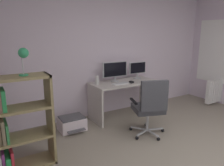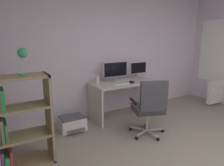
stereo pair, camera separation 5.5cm
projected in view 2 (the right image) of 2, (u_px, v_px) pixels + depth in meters
The scene contains 12 objects.
wall_back at pixel (108, 52), 4.62m from camera, with size 5.40×0.10×2.66m, color silver.
desk at pixel (124, 91), 4.48m from camera, with size 1.39×0.65×0.75m.
monitor_main at pixel (115, 70), 4.42m from camera, with size 0.56×0.18×0.41m.
monitor_secondary at pixel (138, 69), 4.71m from camera, with size 0.42×0.18×0.36m.
keyboard at pixel (121, 84), 4.24m from camera, with size 0.34×0.13×0.02m, color silver.
computer_mouse at pixel (132, 82), 4.34m from camera, with size 0.06×0.10×0.03m, color black.
desktop_speaker at pixel (97, 80), 4.20m from camera, with size 0.07×0.07×0.17m, color silver.
office_chair at pixel (150, 106), 3.58m from camera, with size 0.63×0.64×1.02m.
bookshelf at pixel (8, 127), 2.69m from camera, with size 0.85×0.35×1.23m.
desk_lamp at pixel (22, 55), 2.61m from camera, with size 0.14×0.13×0.34m.
printer at pixel (72, 123), 3.93m from camera, with size 0.46×0.44×0.26m.
radiator at pixel (219, 91), 5.29m from camera, with size 0.81×0.10×0.56m.
Camera 2 is at (-2.27, -1.29, 1.74)m, focal length 34.34 mm.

